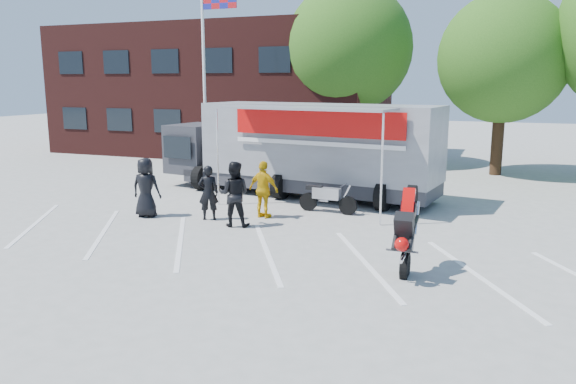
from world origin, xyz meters
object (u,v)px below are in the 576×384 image
Objects in this scene: tree_mid at (503,58)px; stunt_bike_rider at (409,268)px; tree_left at (348,48)px; parked_motorcycle at (328,213)px; spectator_leather_b at (208,193)px; spectator_hivis at (264,190)px; flagpole at (209,55)px; spectator_leather_c at (234,194)px; spectator_leather_a at (146,188)px; transporter_truck at (305,195)px.

tree_mid is 3.77× the size of stunt_bike_rider.
parked_motorcycle is (2.36, -10.62, -5.57)m from tree_left.
stunt_bike_rider is at bearing -139.15° from parked_motorcycle.
stunt_bike_rider is 1.27× the size of spectator_leather_b.
spectator_hivis is (1.41, 0.80, 0.05)m from spectator_leather_b.
tree_mid is 4.52× the size of spectator_hivis.
flagpole is 9.51m from parked_motorcycle.
flagpole is 3.93× the size of stunt_bike_rider.
tree_left is 13.95m from spectator_leather_c.
spectator_hivis reaches higher than stunt_bike_rider.
parked_motorcycle is 1.05× the size of spectator_leather_c.
spectator_leather_a reaches higher than parked_motorcycle.
transporter_truck is (5.05, -2.33, -5.05)m from flagpole.
tree_left reaches higher than spectator_leather_b.
flagpole is 12.31m from tree_mid.
spectator_leather_c is at bearing 146.85° from parked_motorcycle.
tree_mid is (11.24, 5.00, -0.11)m from flagpole.
tree_mid is 14.92m from stunt_bike_rider.
tree_left reaches higher than spectator_leather_a.
flagpole is at bearing -86.42° from spectator_leather_b.
spectator_leather_b is at bearing -177.45° from spectator_leather_a.
flagpole is 0.93× the size of tree_left.
transporter_truck reaches higher than parked_motorcycle.
tree_left is at bearing -117.47° from spectator_leather_b.
tree_mid reaches higher than transporter_truck.
transporter_truck is 4.98× the size of stunt_bike_rider.
flagpole is at bearing -156.03° from tree_mid.
spectator_leather_b is (3.61, -6.74, -4.25)m from flagpole.
tree_mid is at bearing -131.63° from spectator_leather_c.
flagpole is at bearing -84.60° from spectator_leather_a.
parked_motorcycle is at bearing -140.87° from spectator_leather_c.
stunt_bike_rider is 1.20× the size of spectator_hivis.
stunt_bike_rider is at bearing 158.00° from spectator_hivis.
spectator_leather_b is 0.95× the size of spectator_hivis.
tree_mid is 3.99× the size of parked_motorcycle.
transporter_truck is 5.90m from spectator_leather_a.
spectator_hivis is (-0.03, -3.61, 0.85)m from transporter_truck.
spectator_leather_c is at bearing 133.98° from spectator_leather_b.
flagpole is 8.75m from spectator_leather_b.
tree_mid is at bearing 82.68° from stunt_bike_rider.
stunt_bike_rider is at bearing 158.67° from spectator_leather_a.
tree_mid reaches higher than spectator_hivis.
transporter_truck is 4.71m from spectator_leather_b.
transporter_truck is 6.32× the size of spectator_leather_b.
tree_mid reaches higher than spectator_leather_b.
spectator_leather_b is (-0.63, -12.74, -4.76)m from tree_left.
stunt_bike_rider is at bearing -95.83° from tree_mid.
spectator_leather_c is at bearing 83.71° from spectator_hivis.
tree_left is 5.38× the size of spectator_leather_b.
spectator_leather_a is 2.95m from spectator_leather_c.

